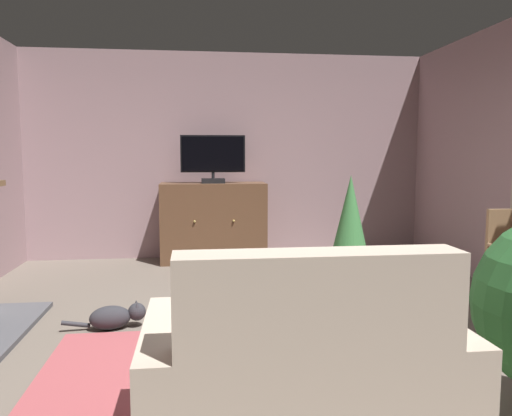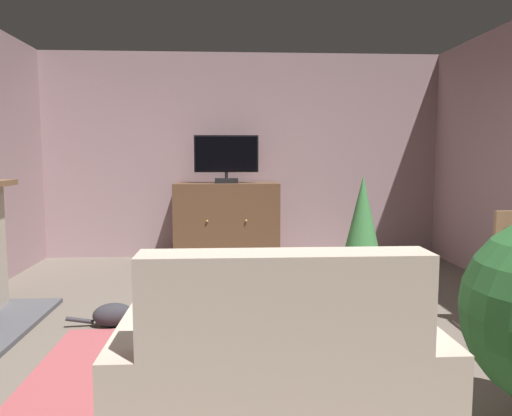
{
  "view_description": "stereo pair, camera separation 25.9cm",
  "coord_description": "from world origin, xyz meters",
  "px_view_note": "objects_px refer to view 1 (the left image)",
  "views": [
    {
      "loc": [
        -0.48,
        -3.56,
        1.39
      ],
      "look_at": [
        0.01,
        0.34,
        0.98
      ],
      "focal_mm": 35.52,
      "sensor_mm": 36.0,
      "label": 1
    },
    {
      "loc": [
        -0.22,
        -3.58,
        1.39
      ],
      "look_at": [
        0.01,
        0.34,
        0.98
      ],
      "focal_mm": 35.52,
      "sensor_mm": 36.0,
      "label": 2
    }
  ],
  "objects_px": {
    "tv_cabinet": "(213,224)",
    "coffee_table": "(267,304)",
    "sofa_floral": "(302,389)",
    "folded_newspaper": "(295,297)",
    "television": "(213,158)",
    "cat": "(115,317)",
    "potted_plant_tall_palm_by_window": "(350,220)",
    "tv_remote": "(261,301)"
  },
  "relations": [
    {
      "from": "potted_plant_tall_palm_by_window",
      "to": "cat",
      "type": "distance_m",
      "value": 3.02
    },
    {
      "from": "tv_cabinet",
      "to": "sofa_floral",
      "type": "bearing_deg",
      "value": -87.04
    },
    {
      "from": "tv_cabinet",
      "to": "sofa_floral",
      "type": "height_order",
      "value": "tv_cabinet"
    },
    {
      "from": "television",
      "to": "coffee_table",
      "type": "relative_size",
      "value": 0.96
    },
    {
      "from": "tv_remote",
      "to": "folded_newspaper",
      "type": "relative_size",
      "value": 0.57
    },
    {
      "from": "potted_plant_tall_palm_by_window",
      "to": "cat",
      "type": "bearing_deg",
      "value": -145.87
    },
    {
      "from": "folded_newspaper",
      "to": "television",
      "type": "bearing_deg",
      "value": 82.43
    },
    {
      "from": "tv_cabinet",
      "to": "television",
      "type": "xyz_separation_m",
      "value": [
        -0.0,
        -0.05,
        0.86
      ]
    },
    {
      "from": "coffee_table",
      "to": "tv_remote",
      "type": "bearing_deg",
      "value": -117.1
    },
    {
      "from": "television",
      "to": "coffee_table",
      "type": "xyz_separation_m",
      "value": [
        0.24,
        -3.15,
        -0.99
      ]
    },
    {
      "from": "sofa_floral",
      "to": "cat",
      "type": "xyz_separation_m",
      "value": [
        -1.12,
        1.88,
        -0.23
      ]
    },
    {
      "from": "tv_remote",
      "to": "cat",
      "type": "bearing_deg",
      "value": 67.51
    },
    {
      "from": "tv_cabinet",
      "to": "coffee_table",
      "type": "distance_m",
      "value": 3.21
    },
    {
      "from": "folded_newspaper",
      "to": "potted_plant_tall_palm_by_window",
      "type": "xyz_separation_m",
      "value": [
        1.14,
        2.38,
        0.21
      ]
    },
    {
      "from": "sofa_floral",
      "to": "cat",
      "type": "distance_m",
      "value": 2.2
    },
    {
      "from": "tv_cabinet",
      "to": "potted_plant_tall_palm_by_window",
      "type": "height_order",
      "value": "potted_plant_tall_palm_by_window"
    },
    {
      "from": "tv_cabinet",
      "to": "coffee_table",
      "type": "xyz_separation_m",
      "value": [
        0.24,
        -3.2,
        -0.12
      ]
    },
    {
      "from": "television",
      "to": "cat",
      "type": "height_order",
      "value": "television"
    },
    {
      "from": "tv_remote",
      "to": "cat",
      "type": "relative_size",
      "value": 0.26
    },
    {
      "from": "tv_remote",
      "to": "cat",
      "type": "height_order",
      "value": "tv_remote"
    },
    {
      "from": "sofa_floral",
      "to": "potted_plant_tall_palm_by_window",
      "type": "relative_size",
      "value": 1.23
    },
    {
      "from": "tv_remote",
      "to": "sofa_floral",
      "type": "distance_m",
      "value": 1.09
    },
    {
      "from": "tv_cabinet",
      "to": "folded_newspaper",
      "type": "relative_size",
      "value": 4.51
    },
    {
      "from": "tv_cabinet",
      "to": "television",
      "type": "height_order",
      "value": "television"
    },
    {
      "from": "tv_remote",
      "to": "sofa_floral",
      "type": "bearing_deg",
      "value": -163.59
    },
    {
      "from": "cat",
      "to": "tv_remote",
      "type": "bearing_deg",
      "value": -36.55
    },
    {
      "from": "sofa_floral",
      "to": "potted_plant_tall_palm_by_window",
      "type": "distance_m",
      "value": 3.81
    },
    {
      "from": "sofa_floral",
      "to": "cat",
      "type": "bearing_deg",
      "value": 120.68
    },
    {
      "from": "tv_remote",
      "to": "potted_plant_tall_palm_by_window",
      "type": "xyz_separation_m",
      "value": [
        1.39,
        2.46,
        0.2
      ]
    },
    {
      "from": "cat",
      "to": "sofa_floral",
      "type": "bearing_deg",
      "value": -59.32
    },
    {
      "from": "coffee_table",
      "to": "sofa_floral",
      "type": "height_order",
      "value": "sofa_floral"
    },
    {
      "from": "coffee_table",
      "to": "cat",
      "type": "relative_size",
      "value": 1.31
    },
    {
      "from": "folded_newspaper",
      "to": "potted_plant_tall_palm_by_window",
      "type": "relative_size",
      "value": 0.26
    },
    {
      "from": "potted_plant_tall_palm_by_window",
      "to": "cat",
      "type": "height_order",
      "value": "potted_plant_tall_palm_by_window"
    },
    {
      "from": "tv_cabinet",
      "to": "potted_plant_tall_palm_by_window",
      "type": "xyz_separation_m",
      "value": [
        1.57,
        -0.85,
        0.14
      ]
    },
    {
      "from": "potted_plant_tall_palm_by_window",
      "to": "sofa_floral",
      "type": "bearing_deg",
      "value": -110.72
    },
    {
      "from": "tv_cabinet",
      "to": "coffee_table",
      "type": "bearing_deg",
      "value": -85.71
    },
    {
      "from": "tv_cabinet",
      "to": "sofa_floral",
      "type": "distance_m",
      "value": 4.41
    },
    {
      "from": "tv_remote",
      "to": "potted_plant_tall_palm_by_window",
      "type": "height_order",
      "value": "potted_plant_tall_palm_by_window"
    },
    {
      "from": "cat",
      "to": "tv_cabinet",
      "type": "bearing_deg",
      "value": 70.54
    },
    {
      "from": "coffee_table",
      "to": "cat",
      "type": "height_order",
      "value": "coffee_table"
    },
    {
      "from": "coffee_table",
      "to": "sofa_floral",
      "type": "relative_size",
      "value": 0.6
    }
  ]
}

